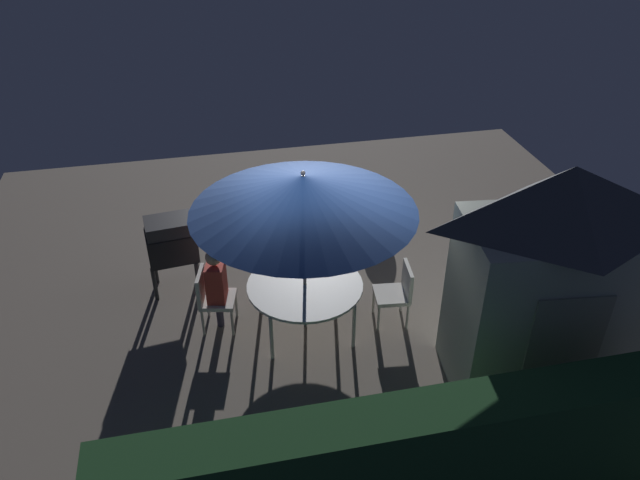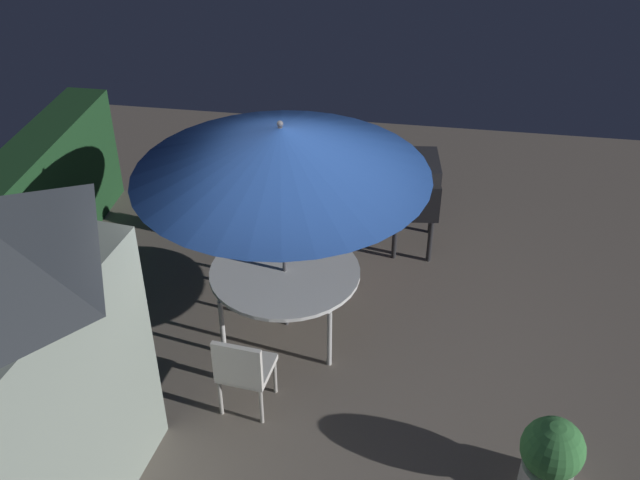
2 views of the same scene
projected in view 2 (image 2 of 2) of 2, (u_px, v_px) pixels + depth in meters
name	position (u px, v px, depth m)	size (l,w,h in m)	color
ground_plane	(323.00, 351.00, 7.77)	(11.00, 11.00, 0.00)	#6B6056
garden_shed	(6.00, 372.00, 5.41)	(2.25, 1.55, 2.93)	gray
patio_table	(285.00, 274.00, 7.74)	(1.56, 1.56, 0.72)	white
patio_umbrella	(281.00, 151.00, 6.94)	(2.84, 2.84, 2.40)	#4C4C51
bbq_grill	(417.00, 186.00, 8.89)	(0.76, 0.58, 1.20)	black
chair_near_shed	(329.00, 224.00, 8.80)	(0.55, 0.55, 0.90)	silver
chair_far_side	(243.00, 369.00, 6.82)	(0.51, 0.51, 0.90)	silver
potted_plant_by_shed	(551.00, 455.00, 6.17)	(0.53, 0.53, 0.73)	silver
person_in_red	(326.00, 208.00, 8.59)	(0.31, 0.38, 1.26)	#CC3D33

